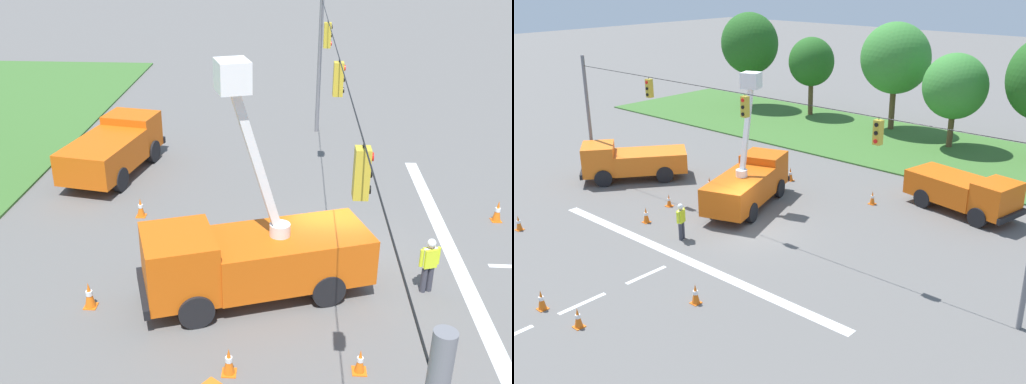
% 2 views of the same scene
% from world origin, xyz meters
% --- Properties ---
extents(ground_plane, '(200.00, 200.00, 0.00)m').
position_xyz_m(ground_plane, '(0.00, 0.00, 0.00)').
color(ground_plane, '#605E5B').
extents(lane_markings, '(17.60, 15.25, 0.01)m').
position_xyz_m(lane_markings, '(0.00, -5.64, 0.00)').
color(lane_markings, silver).
rests_on(lane_markings, ground).
extents(signal_gantry, '(26.20, 0.33, 7.20)m').
position_xyz_m(signal_gantry, '(-0.02, -0.00, 4.43)').
color(signal_gantry, slate).
rests_on(signal_gantry, ground).
extents(utility_truck_bucket_lift, '(4.30, 7.05, 7.00)m').
position_xyz_m(utility_truck_bucket_lift, '(-2.13, 2.34, 1.40)').
color(utility_truck_bucket_lift, '#D6560F').
rests_on(utility_truck_bucket_lift, ground).
extents(utility_truck_support_far, '(6.17, 3.39, 2.12)m').
position_xyz_m(utility_truck_support_far, '(6.85, 8.91, 1.16)').
color(utility_truck_support_far, '#D6560F').
rests_on(utility_truck_support_far, ground).
extents(road_worker, '(0.35, 0.62, 1.77)m').
position_xyz_m(road_worker, '(-1.57, -2.85, 1.00)').
color(road_worker, '#383842').
rests_on(road_worker, ground).
extents(traffic_cone_foreground_left, '(0.36, 0.36, 0.74)m').
position_xyz_m(traffic_cone_foreground_left, '(2.74, 6.82, 0.37)').
color(traffic_cone_foreground_left, orange).
rests_on(traffic_cone_foreground_left, ground).
extents(traffic_cone_mid_left, '(0.36, 0.36, 0.75)m').
position_xyz_m(traffic_cone_mid_left, '(-5.50, 2.65, 0.37)').
color(traffic_cone_mid_left, orange).
rests_on(traffic_cone_mid_left, ground).
extents(traffic_cone_mid_right, '(0.36, 0.36, 0.67)m').
position_xyz_m(traffic_cone_mid_right, '(-5.24, -0.54, 0.32)').
color(traffic_cone_mid_right, orange).
rests_on(traffic_cone_mid_right, ground).
extents(traffic_cone_lane_edge_a, '(0.36, 0.36, 0.81)m').
position_xyz_m(traffic_cone_lane_edge_a, '(3.21, -6.33, 0.40)').
color(traffic_cone_lane_edge_a, orange).
rests_on(traffic_cone_lane_edge_a, ground).
extents(traffic_cone_far_right, '(0.36, 0.36, 0.81)m').
position_xyz_m(traffic_cone_far_right, '(-3.00, 6.91, 0.41)').
color(traffic_cone_far_right, orange).
rests_on(traffic_cone_far_right, ground).
extents(traffic_cone_centre_line, '(0.36, 0.36, 0.80)m').
position_xyz_m(traffic_cone_centre_line, '(-4.41, -2.71, 0.40)').
color(traffic_cone_centre_line, orange).
rests_on(traffic_cone_centre_line, ground).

